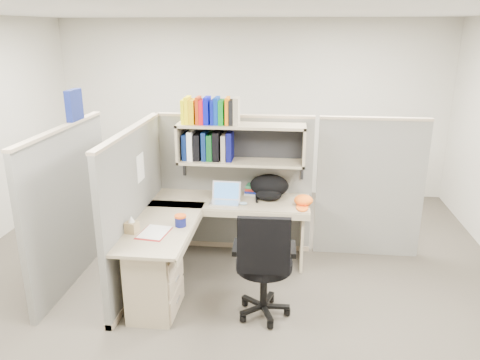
# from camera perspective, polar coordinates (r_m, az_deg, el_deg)

# --- Properties ---
(ground) EXTENTS (6.00, 6.00, 0.00)m
(ground) POSITION_cam_1_polar(r_m,az_deg,el_deg) (5.00, -1.95, -12.58)
(ground) COLOR #3B352D
(ground) RESTS_ON ground
(room_shell) EXTENTS (6.00, 6.00, 6.00)m
(room_shell) POSITION_cam_1_polar(r_m,az_deg,el_deg) (4.41, -2.18, 5.86)
(room_shell) COLOR #B1AD9F
(room_shell) RESTS_ON ground
(cubicle) EXTENTS (3.79, 1.84, 1.95)m
(cubicle) POSITION_cam_1_polar(r_m,az_deg,el_deg) (5.09, -5.42, -0.84)
(cubicle) COLOR slate
(cubicle) RESTS_ON ground
(desk) EXTENTS (1.74, 1.75, 0.73)m
(desk) POSITION_cam_1_polar(r_m,az_deg,el_deg) (4.62, -7.61, -9.30)
(desk) COLOR gray
(desk) RESTS_ON ground
(laptop) EXTENTS (0.32, 0.32, 0.22)m
(laptop) POSITION_cam_1_polar(r_m,az_deg,el_deg) (5.06, -1.86, -1.67)
(laptop) COLOR silver
(laptop) RESTS_ON desk
(backpack) EXTENTS (0.49, 0.41, 0.26)m
(backpack) POSITION_cam_1_polar(r_m,az_deg,el_deg) (5.22, 3.56, -0.88)
(backpack) COLOR black
(backpack) RESTS_ON desk
(orange_cap) EXTENTS (0.23, 0.26, 0.11)m
(orange_cap) POSITION_cam_1_polar(r_m,az_deg,el_deg) (5.07, 7.74, -2.45)
(orange_cap) COLOR orange
(orange_cap) RESTS_ON desk
(snack_canister) EXTENTS (0.11, 0.11, 0.11)m
(snack_canister) POSITION_cam_1_polar(r_m,az_deg,el_deg) (4.54, -7.27, -4.91)
(snack_canister) COLOR #0F1559
(snack_canister) RESTS_ON desk
(tissue_box) EXTENTS (0.13, 0.13, 0.17)m
(tissue_box) POSITION_cam_1_polar(r_m,az_deg,el_deg) (4.48, -13.07, -5.26)
(tissue_box) COLOR tan
(tissue_box) RESTS_ON desk
(mouse) EXTENTS (0.10, 0.07, 0.03)m
(mouse) POSITION_cam_1_polar(r_m,az_deg,el_deg) (5.05, 0.41, -2.87)
(mouse) COLOR #7E9DB3
(mouse) RESTS_ON desk
(paper_cup) EXTENTS (0.09, 0.09, 0.10)m
(paper_cup) POSITION_cam_1_polar(r_m,az_deg,el_deg) (5.36, -1.39, -1.20)
(paper_cup) COLOR white
(paper_cup) RESTS_ON desk
(book_stack) EXTENTS (0.19, 0.24, 0.11)m
(book_stack) POSITION_cam_1_polar(r_m,az_deg,el_deg) (5.39, 1.59, -1.07)
(book_stack) COLOR slate
(book_stack) RESTS_ON desk
(loose_paper) EXTENTS (0.27, 0.34, 0.00)m
(loose_paper) POSITION_cam_1_polar(r_m,az_deg,el_deg) (4.47, -10.38, -6.26)
(loose_paper) COLOR white
(loose_paper) RESTS_ON desk
(task_chair) EXTENTS (0.56, 0.52, 1.08)m
(task_chair) POSITION_cam_1_polar(r_m,az_deg,el_deg) (4.30, 2.90, -12.23)
(task_chair) COLOR black
(task_chair) RESTS_ON ground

